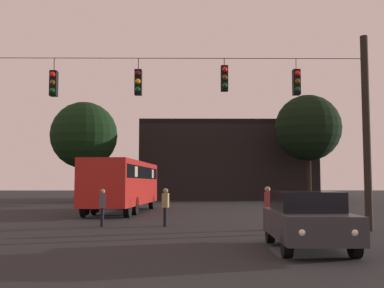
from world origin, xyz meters
TOP-DOWN VIEW (x-y plane):
  - ground_plane at (0.00, 24.50)m, footprint 168.00×168.00m
  - overhead_signal_span at (0.03, 11.68)m, footprint 14.50×0.44m
  - city_bus at (-3.37, 22.85)m, footprint 3.31×11.15m
  - car_near_right at (3.64, 6.86)m, footprint 1.94×4.38m
  - pedestrian_crossing_left at (3.47, 12.09)m, footprint 0.28×0.39m
  - pedestrian_crossing_center at (-2.97, 13.57)m, footprint 0.30×0.39m
  - pedestrian_crossing_right at (-0.42, 13.66)m, footprint 0.28×0.39m
  - corner_building at (4.65, 48.01)m, footprint 18.19×11.95m
  - tree_left_silhouette at (-9.18, 38.48)m, footprint 6.18×6.18m
  - tree_behind_building at (11.63, 38.22)m, footprint 6.13×6.13m

SIDE VIEW (x-z plane):
  - ground_plane at x=0.00m, z-range 0.00..0.00m
  - car_near_right at x=3.64m, z-range 0.04..1.56m
  - pedestrian_crossing_center at x=-2.97m, z-range 0.09..1.60m
  - pedestrian_crossing_right at x=-0.42m, z-range 0.09..1.63m
  - pedestrian_crossing_left at x=3.47m, z-range 0.10..1.72m
  - city_bus at x=-3.37m, z-range 0.37..3.37m
  - corner_building at x=4.65m, z-range 0.00..8.23m
  - overhead_signal_span at x=0.03m, z-range 0.51..7.79m
  - tree_left_silhouette at x=-9.18m, z-range 1.53..10.81m
  - tree_behind_building at x=11.63m, z-range 1.88..11.80m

